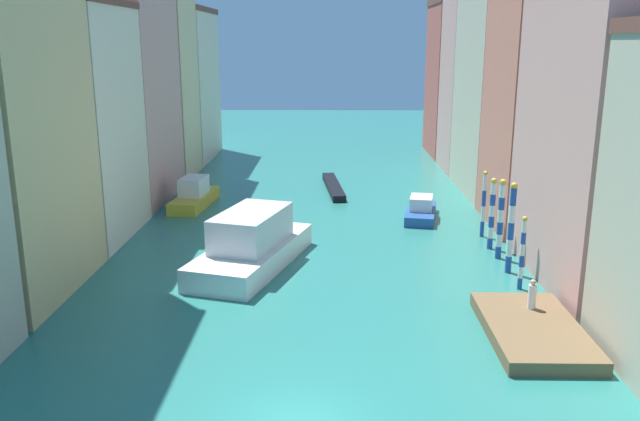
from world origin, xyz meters
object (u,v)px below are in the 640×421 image
Objects in this scene: motorboat_0 at (194,196)px; motorboat_1 at (421,210)px; mooring_pole_4 at (484,204)px; vaporetto_white at (252,244)px; mooring_pole_3 at (492,213)px; mooring_pole_0 at (522,252)px; gondola_black at (333,187)px; person_on_dock at (532,295)px; waterfront_dock at (533,330)px; mooring_pole_1 at (511,227)px; mooring_pole_2 at (501,218)px.

motorboat_0 is 17.07m from motorboat_1.
mooring_pole_4 is 15.28m from vaporetto_white.
mooring_pole_3 is 0.65× the size of motorboat_0.
motorboat_0 is at bearing 113.97° from vaporetto_white.
mooring_pole_0 reaches higher than gondola_black.
person_on_dock is 28.38m from motorboat_0.
mooring_pole_4 is (0.08, 2.53, -0.05)m from mooring_pole_3.
waterfront_dock is 1.41× the size of mooring_pole_1.
motorboat_1 is (16.75, -3.27, -0.23)m from motorboat_0.
mooring_pole_1 is 4.22m from mooring_pole_3.
mooring_pole_1 is 0.53× the size of gondola_black.
mooring_pole_3 reaches higher than gondola_black.
gondola_black is (-9.50, 17.90, -2.13)m from mooring_pole_2.
mooring_pole_2 reaches higher than waterfront_dock.
vaporetto_white is 1.58× the size of motorboat_0.
vaporetto_white is (-14.05, -5.92, -0.94)m from mooring_pole_4.
mooring_pole_2 is at bearing 85.51° from person_on_dock.
motorboat_0 is at bearing 133.07° from person_on_dock.
vaporetto_white is (-13.98, -3.39, -0.99)m from mooring_pole_3.
mooring_pole_1 reaches higher than gondola_black.
motorboat_1 is at bearing -56.00° from gondola_black.
vaporetto_white reaches higher than waterfront_dock.
person_on_dock is at bearing -98.67° from mooring_pole_0.
waterfront_dock is 5.85m from mooring_pole_0.
mooring_pole_1 is at bearing -90.57° from mooring_pole_4.
motorboat_1 is (6.18, -9.17, 0.32)m from gondola_black.
mooring_pole_3 reaches higher than mooring_pole_4.
motorboat_1 is (10.72, 10.30, -0.66)m from vaporetto_white.
motorboat_0 is (-20.02, 14.39, -1.74)m from mooring_pole_1.
motorboat_1 is at bearing 106.38° from mooring_pole_1.
mooring_pole_0 is at bearing 79.99° from waterfront_dock.
mooring_pole_0 is 14.02m from motorboat_1.
mooring_pole_3 is 7.81m from motorboat_1.
mooring_pole_4 is at bearing 85.75° from waterfront_dock.
motorboat_0 reaches higher than motorboat_1.
mooring_pole_1 is 14.07m from vaporetto_white.
mooring_pole_4 reaches higher than motorboat_0.
vaporetto_white reaches higher than person_on_dock.
gondola_black is (-8.43, 28.28, -0.03)m from waterfront_dock.
mooring_pole_3 is at bearing -64.75° from motorboat_1.
vaporetto_white is 14.85m from motorboat_0.
mooring_pole_2 is at bearing 88.95° from mooring_pole_1.
waterfront_dock is 8.36m from mooring_pole_1.
person_on_dock is 0.20× the size of motorboat_0.
person_on_dock is 10.62m from mooring_pole_3.
mooring_pole_2 is (1.07, 10.38, 2.10)m from waterfront_dock.
mooring_pole_4 is at bearing 22.85° from vaporetto_white.
gondola_black is at bearing 108.31° from person_on_dock.
vaporetto_white is at bearing 166.75° from mooring_pole_0.
vaporetto_white is (-13.94, 3.28, -0.70)m from mooring_pole_0.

